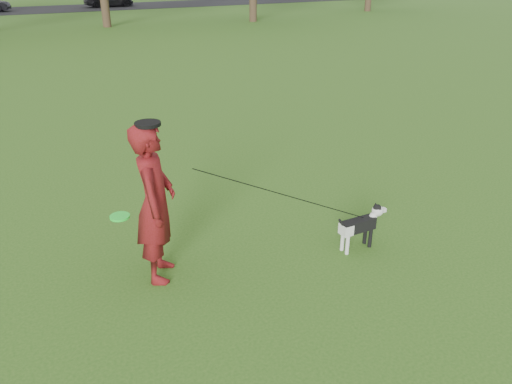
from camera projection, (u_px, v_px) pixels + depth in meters
ground at (254, 262)px, 6.76m from camera, size 120.00×120.00×0.00m
road at (16, 11)px, 38.77m from camera, size 120.00×7.00×0.02m
man at (155, 204)px, 6.06m from camera, size 0.76×0.88×2.05m
dog at (362, 223)px, 6.93m from camera, size 0.84×0.17×0.64m
man_held_items at (286, 195)px, 6.50m from camera, size 3.40×0.82×1.63m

